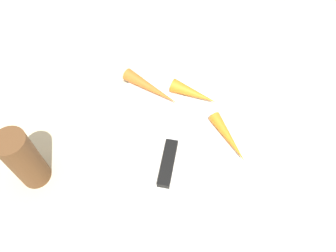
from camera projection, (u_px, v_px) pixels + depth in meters
ground_plane at (168, 129)px, 0.65m from camera, size 1.40×1.40×0.00m
cutting_board at (168, 128)px, 0.64m from camera, size 0.36×0.26×0.01m
knife at (169, 157)px, 0.60m from camera, size 0.13×0.18×0.01m
carrot_shortest at (194, 93)px, 0.66m from camera, size 0.08×0.09×0.03m
carrot_longest at (150, 88)px, 0.67m from camera, size 0.09×0.12×0.03m
carrot_medium at (229, 138)px, 0.61m from camera, size 0.03×0.11×0.02m
pepper_grinder at (24, 160)px, 0.54m from camera, size 0.05×0.05×0.13m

